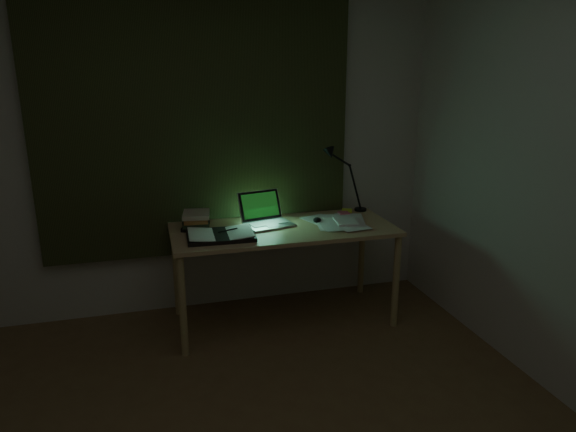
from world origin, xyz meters
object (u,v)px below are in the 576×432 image
object	(u,v)px
laptop	(269,210)
desk_lamp	(362,179)
open_textbook	(221,235)
loose_papers	(338,222)
book_stack	(196,220)
desk	(284,275)

from	to	relation	value
laptop	desk_lamp	xyz separation A→B (m)	(0.78, 0.20, 0.14)
open_textbook	loose_papers	size ratio (longest dim) A/B	1.25
open_textbook	desk_lamp	world-z (taller)	desk_lamp
book_stack	desk_lamp	distance (m)	1.30
laptop	desk_lamp	bearing A→B (deg)	1.53
desk_lamp	laptop	bearing A→B (deg)	-154.18
laptop	loose_papers	xyz separation A→B (m)	(0.49, -0.07, -0.10)
laptop	open_textbook	world-z (taller)	laptop
open_textbook	book_stack	world-z (taller)	book_stack
book_stack	laptop	bearing A→B (deg)	-9.55
laptop	book_stack	bearing A→B (deg)	157.37
laptop	open_textbook	distance (m)	0.41
desk	open_textbook	distance (m)	0.59
desk_lamp	desk	bearing A→B (deg)	-147.54
desk	laptop	bearing A→B (deg)	141.90
desk	book_stack	world-z (taller)	book_stack
desk	desk_lamp	size ratio (longest dim) A/B	3.08
desk	open_textbook	size ratio (longest dim) A/B	3.54
desk	desk_lamp	bearing A→B (deg)	21.25
book_stack	desk_lamp	world-z (taller)	desk_lamp
book_stack	desk_lamp	bearing A→B (deg)	5.31
open_textbook	loose_papers	bearing A→B (deg)	8.47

